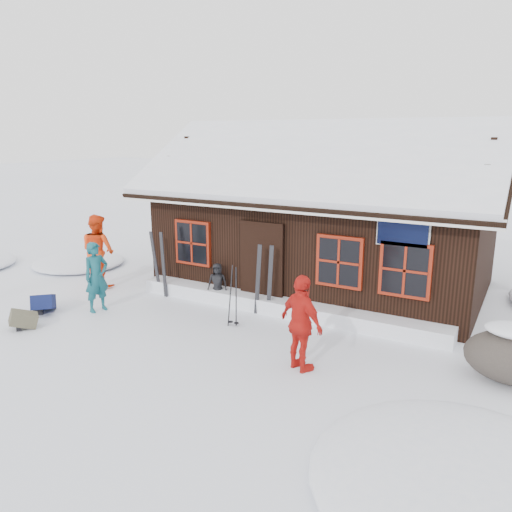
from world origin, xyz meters
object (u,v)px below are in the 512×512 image
object	(u,v)px
skier_crouched	(217,283)
backpack_blue	(44,306)
skier_orange_right	(302,324)
skier_orange_left	(98,251)
skier_teal	(96,277)
backpack_olive	(24,322)
ski_poles	(233,297)

from	to	relation	value
skier_crouched	backpack_blue	size ratio (longest dim) A/B	1.59
skier_orange_right	skier_crouched	size ratio (longest dim) A/B	1.76
skier_orange_left	skier_teal	bearing A→B (deg)	139.62
backpack_blue	backpack_olive	distance (m)	0.97
skier_orange_right	backpack_olive	world-z (taller)	skier_orange_right
skier_teal	skier_orange_right	bearing A→B (deg)	-81.12
skier_orange_left	ski_poles	xyz separation A→B (m)	(4.72, -0.72, -0.33)
skier_teal	skier_crouched	xyz separation A→B (m)	(2.08, 1.89, -0.33)
skier_orange_right	ski_poles	distance (m)	2.42
skier_teal	ski_poles	distance (m)	3.34
skier_crouched	backpack_olive	distance (m)	4.37
skier_teal	skier_orange_right	distance (m)	5.39
skier_orange_left	backpack_olive	size ratio (longest dim) A/B	3.75
ski_poles	backpack_blue	size ratio (longest dim) A/B	2.24
skier_orange_right	backpack_blue	world-z (taller)	skier_orange_right
skier_teal	backpack_blue	size ratio (longest dim) A/B	2.66
ski_poles	skier_teal	bearing A→B (deg)	-167.28
skier_teal	skier_orange_left	size ratio (longest dim) A/B	0.83
skier_teal	backpack_blue	distance (m)	1.40
backpack_blue	skier_orange_right	bearing A→B (deg)	-41.11
skier_orange_left	backpack_blue	distance (m)	2.37
skier_orange_right	backpack_blue	xyz separation A→B (m)	(-6.37, -0.29, -0.69)
skier_orange_right	skier_crouched	bearing A→B (deg)	-9.45
skier_teal	ski_poles	xyz separation A→B (m)	(3.26, 0.73, -0.17)
backpack_olive	skier_teal	bearing A→B (deg)	103.00
skier_teal	skier_orange_left	world-z (taller)	skier_orange_left
backpack_blue	skier_teal	bearing A→B (deg)	-8.14
skier_teal	skier_orange_right	size ratio (longest dim) A/B	0.95
skier_orange_left	skier_orange_right	xyz separation A→B (m)	(6.84, -1.88, -0.12)
ski_poles	backpack_blue	xyz separation A→B (m)	(-4.26, -1.45, -0.48)
ski_poles	backpack_olive	distance (m)	4.48
skier_teal	backpack_blue	xyz separation A→B (m)	(-1.00, -0.72, -0.65)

